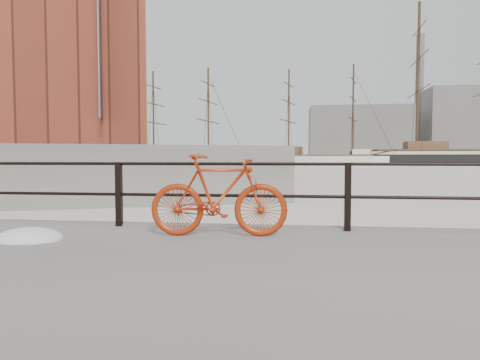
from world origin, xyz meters
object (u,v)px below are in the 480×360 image
(schooner_mid, at_px, (319,165))
(bicycle, at_px, (219,195))
(schooner_left, at_px, (181,166))
(workboat_far, at_px, (48,168))
(workboat_near, at_px, (39,171))

(schooner_mid, bearing_deg, bicycle, -79.64)
(schooner_left, distance_m, workboat_far, 23.65)
(bicycle, distance_m, schooner_left, 70.65)
(workboat_near, height_order, workboat_far, same)
(schooner_left, height_order, workboat_near, schooner_left)
(workboat_far, bearing_deg, schooner_mid, 35.67)
(schooner_mid, bearing_deg, schooner_left, -150.90)
(schooner_mid, relative_size, workboat_far, 2.32)
(schooner_left, bearing_deg, schooner_mid, 23.84)
(workboat_near, bearing_deg, schooner_mid, 36.68)
(bicycle, bearing_deg, schooner_left, 100.89)
(bicycle, distance_m, workboat_near, 43.43)
(schooner_mid, distance_m, workboat_near, 49.69)
(bicycle, height_order, workboat_far, workboat_far)
(schooner_left, relative_size, workboat_far, 2.07)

